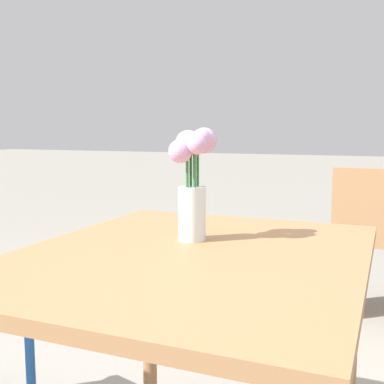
% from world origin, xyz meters
% --- Properties ---
extents(table_front, '(0.82, 0.99, 0.76)m').
position_xyz_m(table_front, '(0.00, 0.00, 0.65)').
color(table_front, '#9E7047').
rests_on(table_front, ground_plane).
extents(flower_vase, '(0.11, 0.13, 0.30)m').
position_xyz_m(flower_vase, '(-0.05, 0.11, 0.92)').
color(flower_vase, silver).
rests_on(flower_vase, table_front).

